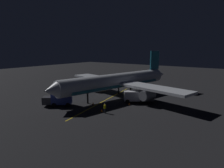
# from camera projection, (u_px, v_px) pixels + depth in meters

# --- Properties ---
(ground_plane) EXTENTS (180.00, 180.00, 0.20)m
(ground_plane) POSITION_uv_depth(u_px,v_px,m) (117.00, 98.00, 48.29)
(ground_plane) COLOR black
(apron_guide_stripe) EXTENTS (6.12, 28.44, 0.01)m
(apron_guide_stripe) POSITION_uv_depth(u_px,v_px,m) (105.00, 100.00, 45.36)
(apron_guide_stripe) COLOR gold
(apron_guide_stripe) RESTS_ON ground_plane
(airliner) EXTENTS (35.72, 36.74, 10.80)m
(airliner) POSITION_uv_depth(u_px,v_px,m) (119.00, 81.00, 48.02)
(airliner) COLOR silver
(airliner) RESTS_ON ground_plane
(baggage_truck) EXTENTS (5.76, 5.19, 2.64)m
(baggage_truck) POSITION_uv_depth(u_px,v_px,m) (59.00, 100.00, 40.78)
(baggage_truck) COLOR navy
(baggage_truck) RESTS_ON ground_plane
(catering_truck) EXTENTS (6.24, 5.33, 2.51)m
(catering_truck) POSITION_uv_depth(u_px,v_px,m) (137.00, 97.00, 43.44)
(catering_truck) COLOR silver
(catering_truck) RESTS_ON ground_plane
(ground_crew_worker) EXTENTS (0.40, 0.40, 1.74)m
(ground_crew_worker) POSITION_uv_depth(u_px,v_px,m) (105.00, 108.00, 36.28)
(ground_crew_worker) COLOR black
(ground_crew_worker) RESTS_ON ground_plane
(traffic_cone_near_left) EXTENTS (0.50, 0.50, 0.55)m
(traffic_cone_near_left) POSITION_uv_depth(u_px,v_px,m) (102.00, 111.00, 37.10)
(traffic_cone_near_left) COLOR #EA590F
(traffic_cone_near_left) RESTS_ON ground_plane
(traffic_cone_near_right) EXTENTS (0.50, 0.50, 0.55)m
(traffic_cone_near_right) POSITION_uv_depth(u_px,v_px,m) (129.00, 104.00, 41.33)
(traffic_cone_near_right) COLOR #EA590F
(traffic_cone_near_right) RESTS_ON ground_plane
(traffic_cone_under_wing) EXTENTS (0.50, 0.50, 0.55)m
(traffic_cone_under_wing) POSITION_uv_depth(u_px,v_px,m) (93.00, 103.00, 41.94)
(traffic_cone_under_wing) COLOR #EA590F
(traffic_cone_under_wing) RESTS_ON ground_plane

